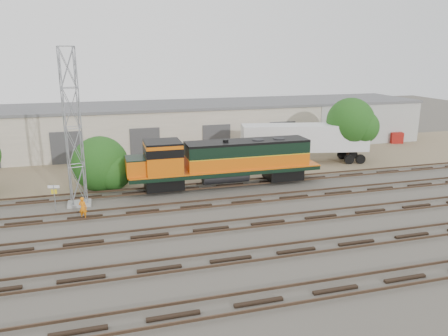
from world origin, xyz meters
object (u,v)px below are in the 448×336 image
object	(u,v)px
locomotive	(222,161)
semi_trailer	(307,139)
signal_tower	(73,131)
worker	(83,208)

from	to	relation	value
locomotive	semi_trailer	distance (m)	12.28
signal_tower	worker	distance (m)	5.85
locomotive	worker	xyz separation A→B (m)	(-11.41, -4.56, -1.51)
locomotive	signal_tower	bearing A→B (deg)	-173.23
signal_tower	semi_trailer	world-z (taller)	signal_tower
worker	semi_trailer	world-z (taller)	semi_trailer
locomotive	signal_tower	size ratio (longest dim) A/B	1.42
locomotive	semi_trailer	size ratio (longest dim) A/B	1.25
signal_tower	worker	size ratio (longest dim) A/B	7.39
worker	semi_trailer	bearing A→B (deg)	-132.37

